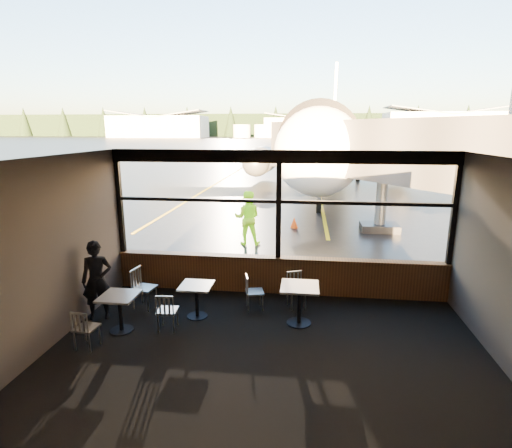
% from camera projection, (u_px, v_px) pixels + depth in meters
% --- Properties ---
extents(ground_plane, '(520.00, 520.00, 0.00)m').
position_uv_depth(ground_plane, '(305.00, 142.00, 125.76)').
color(ground_plane, black).
rests_on(ground_plane, ground).
extents(carpet_floor, '(8.00, 6.00, 0.01)m').
position_uv_depth(carpet_floor, '(265.00, 359.00, 7.02)').
color(carpet_floor, black).
rests_on(carpet_floor, ground).
extents(ceiling, '(8.00, 6.00, 0.04)m').
position_uv_depth(ceiling, '(267.00, 160.00, 6.22)').
color(ceiling, '#38332D').
rests_on(ceiling, ground).
extents(wall_left, '(0.04, 6.00, 3.50)m').
position_uv_depth(wall_left, '(43.00, 257.00, 7.10)').
color(wall_left, '#534943').
rests_on(wall_left, ground).
extents(wall_back, '(8.00, 0.04, 3.50)m').
position_uv_depth(wall_back, '(234.00, 372.00, 3.73)').
color(wall_back, '#534943').
rests_on(wall_back, ground).
extents(window_sill, '(8.00, 0.28, 0.90)m').
position_uv_depth(window_sill, '(278.00, 276.00, 9.82)').
color(window_sill, brown).
rests_on(window_sill, ground).
extents(window_header, '(8.00, 0.18, 0.30)m').
position_uv_depth(window_header, '(279.00, 156.00, 9.15)').
color(window_header, black).
rests_on(window_header, ground).
extents(mullion_left, '(0.12, 0.12, 2.60)m').
position_uv_depth(mullion_left, '(120.00, 202.00, 9.89)').
color(mullion_left, black).
rests_on(mullion_left, ground).
extents(mullion_centre, '(0.12, 0.12, 2.60)m').
position_uv_depth(mullion_centre, '(279.00, 206.00, 9.41)').
color(mullion_centre, black).
rests_on(mullion_centre, ground).
extents(mullion_right, '(0.12, 0.12, 2.60)m').
position_uv_depth(mullion_right, '(455.00, 210.00, 8.94)').
color(mullion_right, black).
rests_on(mullion_right, ground).
extents(window_transom, '(8.00, 0.10, 0.08)m').
position_uv_depth(window_transom, '(279.00, 202.00, 9.39)').
color(window_transom, black).
rests_on(window_transom, ground).
extents(airliner, '(33.00, 38.48, 11.02)m').
position_uv_depth(airliner, '(331.00, 108.00, 29.71)').
color(airliner, white).
rests_on(airliner, ground_plane).
extents(jet_bridge, '(8.72, 10.66, 4.65)m').
position_uv_depth(jet_bridge, '(390.00, 176.00, 14.26)').
color(jet_bridge, '#2C2C2E').
rests_on(jet_bridge, ground_plane).
extents(cafe_table_near, '(0.77, 0.77, 0.85)m').
position_uv_depth(cafe_table_near, '(299.00, 305.00, 8.24)').
color(cafe_table_near, gray).
rests_on(cafe_table_near, carpet_floor).
extents(cafe_table_mid, '(0.67, 0.67, 0.74)m').
position_uv_depth(cafe_table_mid, '(197.00, 301.00, 8.56)').
color(cafe_table_mid, gray).
rests_on(cafe_table_mid, carpet_floor).
extents(cafe_table_left, '(0.70, 0.70, 0.77)m').
position_uv_depth(cafe_table_left, '(120.00, 313.00, 7.95)').
color(cafe_table_left, '#A49E97').
rests_on(cafe_table_left, carpet_floor).
extents(chair_near_w, '(0.54, 0.54, 0.81)m').
position_uv_depth(chair_near_w, '(255.00, 292.00, 8.93)').
color(chair_near_w, beige).
rests_on(chair_near_w, carpet_floor).
extents(chair_near_n, '(0.57, 0.57, 0.81)m').
position_uv_depth(chair_near_n, '(296.00, 290.00, 9.03)').
color(chair_near_n, beige).
rests_on(chair_near_n, carpet_floor).
extents(chair_mid_s, '(0.47, 0.47, 0.81)m').
position_uv_depth(chair_mid_s, '(167.00, 311.00, 8.01)').
color(chair_mid_s, '#BDB7AA').
rests_on(chair_mid_s, carpet_floor).
extents(chair_mid_w, '(0.59, 0.59, 0.94)m').
position_uv_depth(chair_mid_w, '(144.00, 288.00, 8.97)').
color(chair_mid_w, '#BDB7AA').
rests_on(chair_mid_w, carpet_floor).
extents(chair_left_s, '(0.48, 0.48, 0.79)m').
position_uv_depth(chair_left_s, '(87.00, 328.00, 7.34)').
color(chair_left_s, '#B6B0A5').
rests_on(chair_left_s, carpet_floor).
extents(passenger, '(0.72, 0.58, 1.71)m').
position_uv_depth(passenger, '(97.00, 281.00, 8.40)').
color(passenger, black).
rests_on(passenger, carpet_floor).
extents(ground_crew, '(0.96, 0.76, 1.89)m').
position_uv_depth(ground_crew, '(247.00, 218.00, 13.92)').
color(ground_crew, '#BFF219').
rests_on(ground_crew, ground_plane).
extents(cone_nose, '(0.32, 0.32, 0.44)m').
position_uv_depth(cone_nose, '(294.00, 222.00, 16.39)').
color(cone_nose, '#FF6208').
rests_on(cone_nose, ground_plane).
extents(hangar_left, '(45.00, 18.00, 11.00)m').
position_uv_depth(hangar_left, '(159.00, 126.00, 190.81)').
color(hangar_left, silver).
rests_on(hangar_left, ground_plane).
extents(hangar_mid, '(38.00, 15.00, 10.00)m').
position_uv_depth(hangar_mid, '(306.00, 127.00, 187.34)').
color(hangar_mid, silver).
rests_on(hangar_mid, ground_plane).
extents(hangar_right, '(50.00, 20.00, 12.00)m').
position_uv_depth(hangar_right, '(445.00, 124.00, 173.14)').
color(hangar_right, silver).
rests_on(hangar_right, ground_plane).
extents(fuel_tank_a, '(8.00, 8.00, 6.00)m').
position_uv_depth(fuel_tank_a, '(242.00, 131.00, 188.51)').
color(fuel_tank_a, silver).
rests_on(fuel_tank_a, ground_plane).
extents(fuel_tank_b, '(8.00, 8.00, 6.00)m').
position_uv_depth(fuel_tank_b, '(263.00, 131.00, 187.31)').
color(fuel_tank_b, silver).
rests_on(fuel_tank_b, ground_plane).
extents(fuel_tank_c, '(8.00, 8.00, 6.00)m').
position_uv_depth(fuel_tank_c, '(284.00, 131.00, 186.11)').
color(fuel_tank_c, silver).
rests_on(fuel_tank_c, ground_plane).
extents(treeline, '(360.00, 3.00, 12.00)m').
position_uv_depth(treeline, '(306.00, 125.00, 211.24)').
color(treeline, black).
rests_on(treeline, ground_plane).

